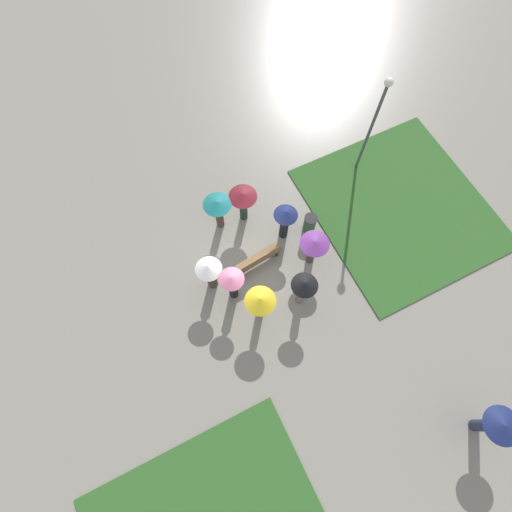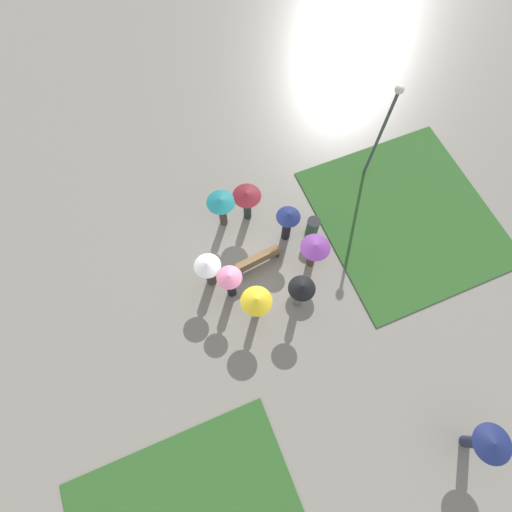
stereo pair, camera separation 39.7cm
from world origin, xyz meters
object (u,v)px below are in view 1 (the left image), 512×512
(lone_walker_far_path, at_px, (496,426))
(crowd_person_maroon, at_px, (243,200))
(park_bench, at_px, (259,259))
(crowd_person_white, at_px, (210,272))
(crowd_person_teal, at_px, (218,208))
(crowd_person_pink, at_px, (232,283))
(crowd_person_navy, at_px, (285,220))
(trash_bin, at_px, (310,224))
(crowd_person_black, at_px, (304,288))
(lamp_post, at_px, (375,117))
(crowd_person_yellow, at_px, (260,302))
(crowd_person_purple, at_px, (314,246))

(lone_walker_far_path, bearing_deg, crowd_person_maroon, -93.04)
(park_bench, relative_size, crowd_person_maroon, 1.02)
(crowd_person_white, distance_m, crowd_person_teal, 2.63)
(crowd_person_pink, xyz_separation_m, lone_walker_far_path, (-5.38, 7.87, 0.05))
(park_bench, height_order, crowd_person_navy, crowd_person_navy)
(trash_bin, xyz_separation_m, crowd_person_white, (4.51, 0.45, 0.81))
(crowd_person_maroon, xyz_separation_m, crowd_person_white, (2.36, 2.14, -0.07))
(lone_walker_far_path, bearing_deg, park_bench, -86.63)
(crowd_person_teal, bearing_deg, park_bench, 44.15)
(crowd_person_navy, distance_m, crowd_person_white, 3.52)
(crowd_person_pink, relative_size, crowd_person_teal, 1.06)
(crowd_person_black, xyz_separation_m, crowd_person_teal, (1.38, -4.31, -0.08))
(park_bench, distance_m, lamp_post, 6.89)
(lamp_post, distance_m, crowd_person_pink, 8.14)
(crowd_person_pink, bearing_deg, park_bench, -82.86)
(park_bench, height_order, crowd_person_maroon, crowd_person_maroon)
(park_bench, height_order, trash_bin, trash_bin)
(lamp_post, height_order, crowd_person_white, lamp_post)
(crowd_person_yellow, xyz_separation_m, crowd_person_purple, (-2.77, -1.09, -0.21))
(trash_bin, height_order, crowd_person_teal, crowd_person_teal)
(crowd_person_yellow, height_order, crowd_person_pink, crowd_person_pink)
(crowd_person_teal, bearing_deg, crowd_person_navy, 82.12)
(crowd_person_pink, bearing_deg, trash_bin, -92.74)
(lamp_post, xyz_separation_m, crowd_person_pink, (7.36, 2.96, -1.83))
(crowd_person_purple, height_order, crowd_person_black, crowd_person_black)
(park_bench, distance_m, crowd_person_maroon, 2.38)
(crowd_person_maroon, bearing_deg, crowd_person_white, 120.97)
(crowd_person_maroon, distance_m, crowd_person_black, 4.22)
(crowd_person_maroon, xyz_separation_m, crowd_person_navy, (-1.09, 1.46, -0.05))
(crowd_person_maroon, relative_size, crowd_person_navy, 0.95)
(lamp_post, distance_m, crowd_person_navy, 5.06)
(trash_bin, bearing_deg, park_bench, 10.75)
(trash_bin, distance_m, crowd_person_black, 3.23)
(crowd_person_purple, xyz_separation_m, crowd_person_pink, (3.33, -0.03, -0.01))
(crowd_person_teal, bearing_deg, crowd_person_purple, 68.82)
(park_bench, distance_m, crowd_person_white, 2.13)
(crowd_person_pink, height_order, crowd_person_teal, crowd_person_pink)
(park_bench, height_order, crowd_person_white, crowd_person_white)
(crowd_person_maroon, relative_size, crowd_person_teal, 0.99)
(lamp_post, height_order, lone_walker_far_path, lamp_post)
(crowd_person_black, bearing_deg, crowd_person_maroon, -165.78)
(crowd_person_black, bearing_deg, crowd_person_teal, -152.96)
(crowd_person_teal, bearing_deg, lone_walker_far_path, 51.69)
(crowd_person_white, height_order, lone_walker_far_path, lone_walker_far_path)
(crowd_person_yellow, height_order, crowd_person_navy, crowd_person_navy)
(crowd_person_purple, bearing_deg, crowd_person_black, -68.52)
(crowd_person_yellow, bearing_deg, crowd_person_pink, -40.32)
(lamp_post, bearing_deg, lone_walker_far_path, 79.66)
(crowd_person_yellow, distance_m, crowd_person_pink, 1.27)
(trash_bin, bearing_deg, lamp_post, -152.57)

